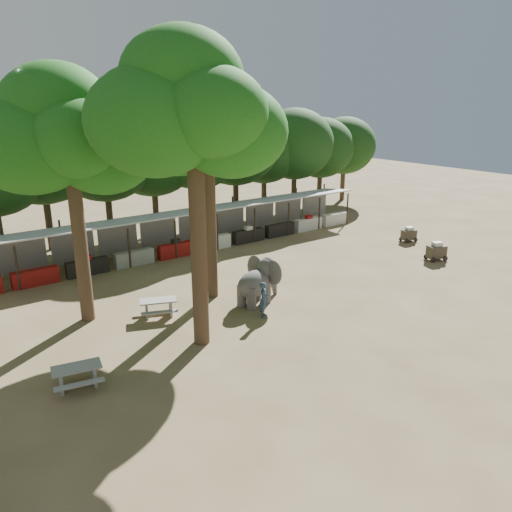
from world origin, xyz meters
TOP-DOWN VIEW (x-y plane):
  - ground at (0.00, 0.00)m, footprint 100.00×100.00m
  - vendor_stalls at (-0.00, 13.84)m, footprint 28.00×2.99m
  - yard_tree_left at (-9.13, 7.19)m, footprint 7.10×6.90m
  - yard_tree_center at (-6.13, 2.19)m, footprint 7.10×6.90m
  - yard_tree_back at (-3.13, 6.19)m, footprint 7.10×6.90m
  - backdrop_trees at (0.00, 19.00)m, footprint 46.46×5.95m
  - elephant at (-1.61, 3.97)m, footprint 2.92×2.15m
  - handler at (-2.45, 2.46)m, footprint 0.72×0.72m
  - picnic_table_near at (-11.17, 1.64)m, footprint 1.89×1.76m
  - picnic_table_far at (-6.28, 5.38)m, footprint 2.05×1.96m
  - cart_front at (11.16, 2.74)m, footprint 1.39×1.13m
  - cart_back at (13.30, 6.40)m, footprint 1.20×0.94m

SIDE VIEW (x-z plane):
  - ground at x=0.00m, z-range 0.00..0.00m
  - cart_back at x=13.30m, z-range -0.01..1.03m
  - picnic_table_far at x=-6.28m, z-range 0.13..0.94m
  - picnic_table_near at x=-11.17m, z-range 0.13..0.94m
  - cart_front at x=11.16m, z-range -0.01..1.16m
  - handler at x=-2.45m, z-range 0.00..1.69m
  - elephant at x=-1.61m, z-range 0.00..2.17m
  - vendor_stalls at x=0.00m, z-range -0.22..2.58m
  - backdrop_trees at x=0.00m, z-range 1.35..9.68m
  - yard_tree_left at x=-9.13m, z-range 2.69..13.71m
  - yard_tree_back at x=-3.13m, z-range 2.86..14.22m
  - yard_tree_center at x=-6.13m, z-range 3.19..15.23m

